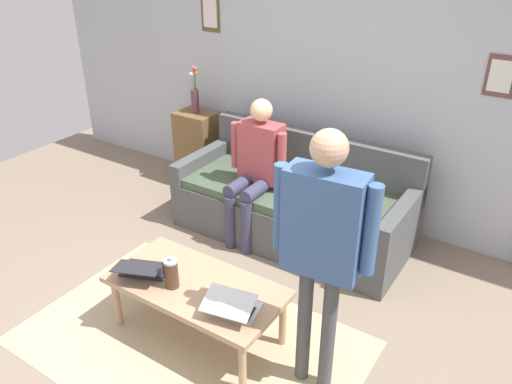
{
  "coord_description": "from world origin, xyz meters",
  "views": [
    {
      "loc": [
        -1.82,
        2.03,
        2.55
      ],
      "look_at": [
        -0.0,
        -0.76,
        0.8
      ],
      "focal_mm": 35.73,
      "sensor_mm": 36.0,
      "label": 1
    }
  ],
  "objects_px": {
    "couch": "(295,204)",
    "french_press": "(171,273)",
    "side_shelf": "(198,148)",
    "person_standing": "(323,236)",
    "person_seated": "(256,163)",
    "coffee_table": "(196,289)",
    "laptop_left": "(143,269)",
    "flower_vase": "(195,95)",
    "laptop_center": "(232,306)"
  },
  "relations": [
    {
      "from": "flower_vase",
      "to": "person_seated",
      "type": "xyz_separation_m",
      "value": [
        -1.14,
        0.6,
        -0.26
      ]
    },
    {
      "from": "person_standing",
      "to": "person_seated",
      "type": "xyz_separation_m",
      "value": [
        1.23,
        -1.23,
        -0.35
      ]
    },
    {
      "from": "flower_vase",
      "to": "laptop_left",
      "type": "bearing_deg",
      "value": 119.71
    },
    {
      "from": "person_standing",
      "to": "person_seated",
      "type": "bearing_deg",
      "value": -44.98
    },
    {
      "from": "flower_vase",
      "to": "person_standing",
      "type": "distance_m",
      "value": 2.99
    },
    {
      "from": "couch",
      "to": "flower_vase",
      "type": "relative_size",
      "value": 4.28
    },
    {
      "from": "side_shelf",
      "to": "person_standing",
      "type": "xyz_separation_m",
      "value": [
        -2.37,
        1.82,
        0.68
      ]
    },
    {
      "from": "person_standing",
      "to": "person_seated",
      "type": "relative_size",
      "value": 1.32
    },
    {
      "from": "laptop_center",
      "to": "french_press",
      "type": "relative_size",
      "value": 1.53
    },
    {
      "from": "couch",
      "to": "laptop_left",
      "type": "xyz_separation_m",
      "value": [
        0.27,
        1.64,
        0.18
      ]
    },
    {
      "from": "coffee_table",
      "to": "person_standing",
      "type": "height_order",
      "value": "person_standing"
    },
    {
      "from": "flower_vase",
      "to": "person_standing",
      "type": "bearing_deg",
      "value": 142.43
    },
    {
      "from": "laptop_center",
      "to": "person_seated",
      "type": "height_order",
      "value": "person_seated"
    },
    {
      "from": "coffee_table",
      "to": "laptop_left",
      "type": "distance_m",
      "value": 0.39
    },
    {
      "from": "side_shelf",
      "to": "laptop_center",
      "type": "bearing_deg",
      "value": 133.37
    },
    {
      "from": "person_standing",
      "to": "french_press",
      "type": "bearing_deg",
      "value": 10.14
    },
    {
      "from": "laptop_left",
      "to": "laptop_center",
      "type": "xyz_separation_m",
      "value": [
        -0.73,
        -0.02,
        0.0
      ]
    },
    {
      "from": "coffee_table",
      "to": "laptop_center",
      "type": "xyz_separation_m",
      "value": [
        -0.36,
        0.09,
        0.09
      ]
    },
    {
      "from": "couch",
      "to": "person_standing",
      "type": "xyz_separation_m",
      "value": [
        -0.95,
        1.45,
        0.78
      ]
    },
    {
      "from": "couch",
      "to": "laptop_left",
      "type": "distance_m",
      "value": 1.67
    },
    {
      "from": "person_seated",
      "to": "coffee_table",
      "type": "bearing_deg",
      "value": 105.9
    },
    {
      "from": "flower_vase",
      "to": "person_seated",
      "type": "height_order",
      "value": "flower_vase"
    },
    {
      "from": "laptop_center",
      "to": "side_shelf",
      "type": "relative_size",
      "value": 0.45
    },
    {
      "from": "side_shelf",
      "to": "french_press",
      "type": "bearing_deg",
      "value": 125.05
    },
    {
      "from": "couch",
      "to": "person_standing",
      "type": "height_order",
      "value": "person_standing"
    },
    {
      "from": "laptop_left",
      "to": "side_shelf",
      "type": "xyz_separation_m",
      "value": [
        1.15,
        -2.01,
        -0.08
      ]
    },
    {
      "from": "coffee_table",
      "to": "person_seated",
      "type": "bearing_deg",
      "value": -74.1
    },
    {
      "from": "french_press",
      "to": "flower_vase",
      "type": "distance_m",
      "value": 2.48
    },
    {
      "from": "side_shelf",
      "to": "person_standing",
      "type": "distance_m",
      "value": 3.07
    },
    {
      "from": "laptop_left",
      "to": "flower_vase",
      "type": "height_order",
      "value": "flower_vase"
    },
    {
      "from": "laptop_center",
      "to": "couch",
      "type": "bearing_deg",
      "value": -74.2
    },
    {
      "from": "person_seated",
      "to": "couch",
      "type": "bearing_deg",
      "value": -140.27
    },
    {
      "from": "laptop_center",
      "to": "side_shelf",
      "type": "bearing_deg",
      "value": -46.63
    },
    {
      "from": "couch",
      "to": "flower_vase",
      "type": "distance_m",
      "value": 1.62
    },
    {
      "from": "laptop_left",
      "to": "person_standing",
      "type": "xyz_separation_m",
      "value": [
        -1.23,
        -0.18,
        0.6
      ]
    },
    {
      "from": "french_press",
      "to": "person_standing",
      "type": "xyz_separation_m",
      "value": [
        -0.97,
        -0.17,
        0.54
      ]
    },
    {
      "from": "couch",
      "to": "laptop_left",
      "type": "bearing_deg",
      "value": 80.58
    },
    {
      "from": "couch",
      "to": "side_shelf",
      "type": "bearing_deg",
      "value": -14.57
    },
    {
      "from": "laptop_center",
      "to": "flower_vase",
      "type": "xyz_separation_m",
      "value": [
        1.87,
        -1.99,
        0.51
      ]
    },
    {
      "from": "side_shelf",
      "to": "flower_vase",
      "type": "height_order",
      "value": "flower_vase"
    },
    {
      "from": "coffee_table",
      "to": "side_shelf",
      "type": "height_order",
      "value": "side_shelf"
    },
    {
      "from": "coffee_table",
      "to": "laptop_left",
      "type": "height_order",
      "value": "laptop_left"
    },
    {
      "from": "coffee_table",
      "to": "flower_vase",
      "type": "height_order",
      "value": "flower_vase"
    },
    {
      "from": "coffee_table",
      "to": "side_shelf",
      "type": "xyz_separation_m",
      "value": [
        1.51,
        -1.89,
        0.01
      ]
    },
    {
      "from": "laptop_left",
      "to": "french_press",
      "type": "bearing_deg",
      "value": -177.96
    },
    {
      "from": "french_press",
      "to": "person_standing",
      "type": "relative_size",
      "value": 0.14
    },
    {
      "from": "person_seated",
      "to": "person_standing",
      "type": "bearing_deg",
      "value": 135.02
    },
    {
      "from": "laptop_center",
      "to": "flower_vase",
      "type": "distance_m",
      "value": 2.78
    },
    {
      "from": "coffee_table",
      "to": "french_press",
      "type": "height_order",
      "value": "french_press"
    },
    {
      "from": "couch",
      "to": "french_press",
      "type": "bearing_deg",
      "value": 89.39
    }
  ]
}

